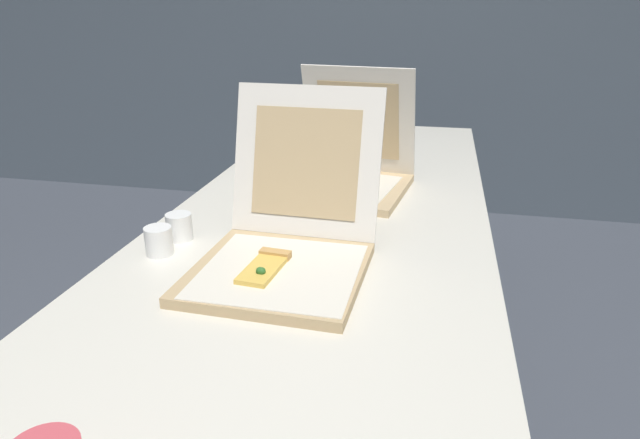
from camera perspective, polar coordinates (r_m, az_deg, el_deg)
wall_back at (r=3.62m, az=8.42°, el=21.43°), size 10.00×0.10×2.60m
table at (r=1.50m, az=0.72°, el=-1.24°), size 0.85×2.43×0.76m
pizza_box_front at (r=1.17m, az=-3.69°, el=-2.70°), size 0.36×0.46×0.36m
pizza_box_middle at (r=1.68m, az=2.96°, el=4.88°), size 0.39×0.40×0.36m
cup_white_near_left at (r=1.30m, az=-16.34°, el=-2.12°), size 0.06×0.06×0.06m
cup_white_near_center at (r=1.36m, az=-14.36°, el=-0.74°), size 0.06×0.06×0.06m
cup_white_far at (r=1.90m, az=-3.08°, el=6.20°), size 0.06×0.06×0.06m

